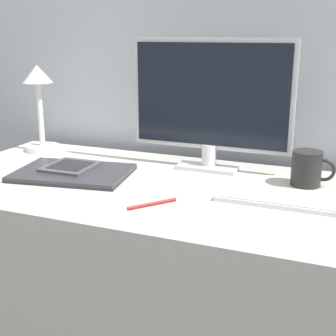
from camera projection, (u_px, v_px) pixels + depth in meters
wall_back at (201, 16)px, 1.60m from camera, size 3.60×0.05×2.40m
desk at (155, 293)px, 1.47m from camera, size 1.36×0.66×0.72m
monitor at (210, 101)px, 1.46m from camera, size 0.52×0.11×0.41m
keyboard at (281, 201)px, 1.21m from camera, size 0.34×0.10×0.01m
laptop at (73, 173)px, 1.44m from camera, size 0.37×0.29×0.02m
ereader at (71, 166)px, 1.47m from camera, size 0.15×0.16×0.01m
desk_lamp at (39, 99)px, 1.70m from camera, size 0.12×0.12×0.31m
coffee_mug at (307, 168)px, 1.34m from camera, size 0.12×0.09×0.10m
pen at (153, 203)px, 1.20m from camera, size 0.09×0.11×0.01m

